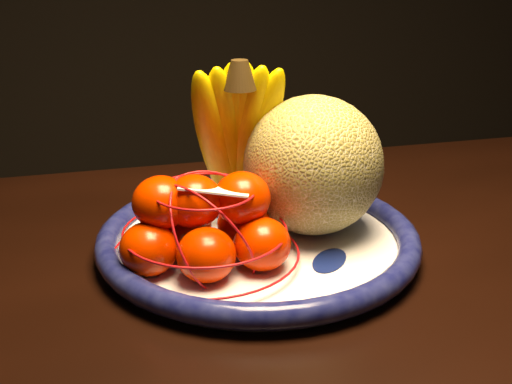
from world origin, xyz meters
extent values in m
cube|color=black|center=(-0.06, 0.10, 0.74)|extent=(1.53, 0.93, 0.04)
cylinder|color=white|center=(-0.11, 0.21, 0.77)|extent=(0.34, 0.34, 0.01)
torus|color=#06083D|center=(-0.11, 0.21, 0.78)|extent=(0.37, 0.37, 0.03)
cylinder|color=white|center=(-0.11, 0.21, 0.76)|extent=(0.17, 0.17, 0.01)
ellipsoid|color=#0D1851|center=(-0.04, 0.14, 0.78)|extent=(0.13, 0.14, 0.00)
ellipsoid|color=#0D1851|center=(-0.14, 0.30, 0.78)|extent=(0.12, 0.12, 0.00)
ellipsoid|color=#0D1851|center=(-0.21, 0.21, 0.78)|extent=(0.12, 0.09, 0.00)
sphere|color=olive|center=(-0.04, 0.22, 0.86)|extent=(0.16, 0.16, 0.16)
ellipsoid|color=#E9CA03|center=(-0.14, 0.28, 0.88)|extent=(0.11, 0.13, 0.21)
ellipsoid|color=#E9CA03|center=(-0.13, 0.28, 0.88)|extent=(0.09, 0.13, 0.21)
ellipsoid|color=#E9CA03|center=(-0.12, 0.28, 0.89)|extent=(0.06, 0.12, 0.21)
ellipsoid|color=#E9CA03|center=(-0.11, 0.28, 0.89)|extent=(0.05, 0.11, 0.21)
ellipsoid|color=#E9CA03|center=(-0.10, 0.28, 0.88)|extent=(0.07, 0.13, 0.21)
ellipsoid|color=#E9CA03|center=(-0.09, 0.28, 0.88)|extent=(0.10, 0.13, 0.21)
cone|color=black|center=(-0.12, 0.28, 0.98)|extent=(0.04, 0.04, 0.03)
ellipsoid|color=#FF2B00|center=(-0.24, 0.16, 0.80)|extent=(0.06, 0.06, 0.06)
ellipsoid|color=#FF2B00|center=(-0.18, 0.13, 0.80)|extent=(0.06, 0.06, 0.06)
ellipsoid|color=#FF2B00|center=(-0.12, 0.14, 0.80)|extent=(0.06, 0.06, 0.06)
ellipsoid|color=#FF2B00|center=(-0.19, 0.21, 0.80)|extent=(0.06, 0.06, 0.06)
ellipsoid|color=#FF2B00|center=(-0.13, 0.20, 0.80)|extent=(0.06, 0.06, 0.06)
ellipsoid|color=#FF2B00|center=(-0.18, 0.17, 0.85)|extent=(0.06, 0.06, 0.06)
ellipsoid|color=#FF2B00|center=(-0.13, 0.17, 0.85)|extent=(0.06, 0.06, 0.06)
ellipsoid|color=#FF2B00|center=(-0.22, 0.18, 0.85)|extent=(0.06, 0.06, 0.06)
torus|color=red|center=(-0.17, 0.17, 0.79)|extent=(0.25, 0.25, 0.00)
torus|color=red|center=(-0.17, 0.17, 0.81)|extent=(0.22, 0.22, 0.00)
torus|color=red|center=(-0.17, 0.17, 0.86)|extent=(0.14, 0.14, 0.00)
torus|color=red|center=(-0.17, 0.17, 0.81)|extent=(0.14, 0.07, 0.12)
torus|color=red|center=(-0.17, 0.17, 0.81)|extent=(0.11, 0.15, 0.12)
torus|color=red|center=(-0.17, 0.17, 0.81)|extent=(0.12, 0.15, 0.12)
cube|color=white|center=(-0.17, 0.16, 0.86)|extent=(0.08, 0.05, 0.01)
camera|label=1|loc=(-0.27, -0.45, 1.10)|focal=45.00mm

